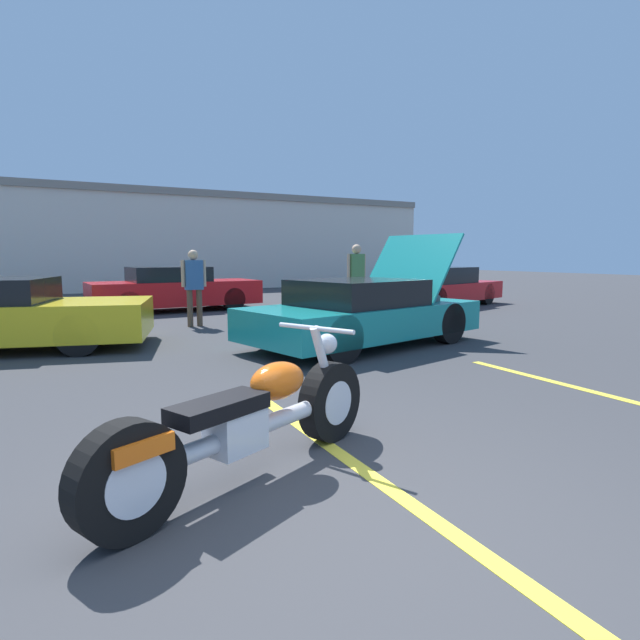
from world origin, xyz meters
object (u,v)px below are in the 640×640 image
show_car_hood_open (364,312)px  parked_car_mid_right_row (175,290)px  spectator_near_motorcycle (356,273)px  spectator_by_show_car (194,282)px  parked_car_right_row (438,287)px  motorcycle (249,423)px

show_car_hood_open → parked_car_mid_right_row: bearing=90.2°
spectator_near_motorcycle → spectator_by_show_car: size_ratio=1.10×
show_car_hood_open → parked_car_right_row: 7.31m
parked_car_right_row → spectator_near_motorcycle: (-3.53, -1.05, 0.51)m
show_car_hood_open → spectator_near_motorcycle: size_ratio=2.48×
spectator_near_motorcycle → motorcycle: bearing=-125.7°
motorcycle → parked_car_right_row: (8.97, 8.62, 0.17)m
show_car_hood_open → parked_car_mid_right_row: show_car_hood_open is taller
parked_car_right_row → spectator_near_motorcycle: 3.72m
show_car_hood_open → spectator_by_show_car: (-1.96, 3.60, 0.40)m
motorcycle → show_car_hood_open: size_ratio=0.51×
parked_car_mid_right_row → spectator_by_show_car: spectator_by_show_car is taller
motorcycle → parked_car_right_row: bearing=18.3°
parked_car_mid_right_row → spectator_by_show_car: 3.38m
show_car_hood_open → parked_car_right_row: bearing=26.3°
spectator_near_motorcycle → parked_car_mid_right_row: bearing=138.9°
spectator_by_show_car → show_car_hood_open: bearing=-61.4°
parked_car_right_row → show_car_hood_open: bearing=-157.9°
motorcycle → spectator_by_show_car: 7.67m
parked_car_mid_right_row → parked_car_right_row: (7.31, -2.24, -0.02)m
motorcycle → spectator_by_show_car: (1.41, 7.52, 0.57)m
show_car_hood_open → spectator_by_show_car: 4.11m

